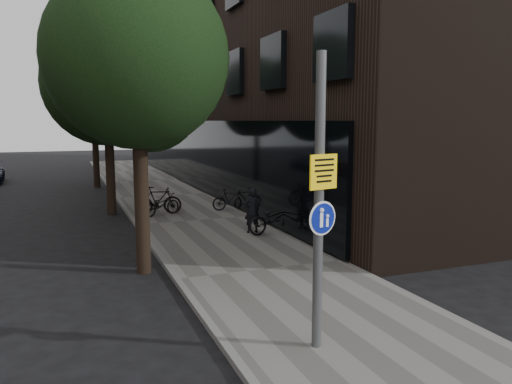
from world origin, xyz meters
name	(u,v)px	position (x,y,z in m)	size (l,w,h in m)	color
ground	(321,325)	(0.00, 0.00, 0.00)	(120.00, 120.00, 0.00)	black
sidewalk	(198,221)	(0.25, 10.00, 0.06)	(4.50, 60.00, 0.12)	slate
curb_edge	(137,226)	(-2.00, 10.00, 0.07)	(0.15, 60.00, 0.13)	slate
building_right_dark_brick	(275,38)	(8.50, 22.00, 9.00)	(12.00, 40.00, 18.00)	black
street_tree_near	(139,66)	(-2.53, 4.64, 5.11)	(4.40, 4.40, 7.50)	black
street_tree_mid	(108,87)	(-2.53, 13.14, 5.11)	(5.00, 5.00, 7.80)	black
street_tree_far	(94,97)	(-2.53, 22.14, 5.11)	(5.00, 5.00, 7.80)	black
signpost	(319,203)	(-0.62, -0.97, 2.51)	(0.54, 0.17, 4.73)	#595B5E
pedestrian	(252,210)	(1.38, 7.29, 0.87)	(0.54, 0.36, 1.49)	black
parked_bike_facade_near	(274,219)	(2.00, 6.91, 0.61)	(0.65, 1.88, 0.99)	black
parked_bike_facade_far	(230,200)	(2.00, 11.51, 0.57)	(0.42, 1.48, 0.89)	black
parked_bike_curb_near	(161,204)	(-0.86, 11.43, 0.55)	(0.57, 1.65, 0.87)	black
parked_bike_curb_far	(158,200)	(-0.93, 11.72, 0.67)	(0.52, 1.84, 1.10)	black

